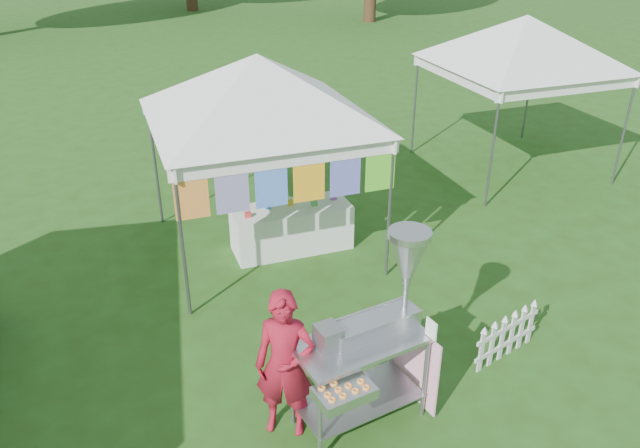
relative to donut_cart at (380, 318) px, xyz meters
name	(u,v)px	position (x,y,z in m)	size (l,w,h in m)	color
ground	(350,392)	(-0.14, 0.37, -1.21)	(120.00, 120.00, 0.00)	#284914
canopy_main	(257,55)	(-0.14, 3.87, 1.78)	(4.24, 4.24, 3.45)	#59595E
canopy_right	(528,15)	(5.36, 5.37, 1.78)	(4.24, 4.24, 3.45)	#59595E
donut_cart	(380,318)	(0.00, 0.00, 0.00)	(1.50, 1.23, 2.06)	gray
vendor	(285,365)	(-0.95, 0.11, -0.40)	(0.60, 0.39, 1.63)	maroon
picket_fence	(507,337)	(1.82, 0.31, -0.92)	(1.04, 0.33, 0.56)	silver
display_table	(292,228)	(0.24, 3.67, -0.85)	(1.80, 0.70, 0.71)	white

